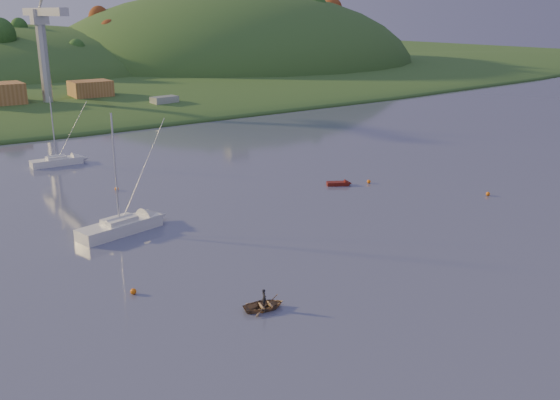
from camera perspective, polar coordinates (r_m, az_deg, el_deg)
ground at (r=47.46m, az=19.96°, el=-11.85°), size 500.00×500.00×0.00m
hill_right at (r=254.77m, az=-4.19°, el=11.87°), size 150.00×130.00×60.00m
wharf at (r=151.75m, az=-19.46°, el=8.04°), size 42.00×16.00×2.40m
shed_east at (r=155.55m, az=-16.93°, el=9.66°), size 9.00×7.00×4.00m
dock_crane at (r=146.13m, az=-20.83°, el=13.92°), size 3.20×28.00×20.30m
sailboat_near at (r=66.39m, az=-14.44°, el=-2.31°), size 9.38×4.75×12.48m
sailboat_far at (r=98.74m, az=-19.76°, el=3.40°), size 7.35×2.27×10.17m
canoe at (r=48.59m, az=-1.46°, el=-9.61°), size 3.62×2.89×0.67m
paddler at (r=48.42m, az=-1.46°, el=-9.20°), size 0.44×0.58×1.44m
red_tender at (r=82.64m, az=5.74°, el=1.52°), size 3.48×2.64×1.14m
work_vessel at (r=145.27m, az=-10.49°, el=8.39°), size 14.56×6.99×3.59m
buoy_0 at (r=81.69m, az=18.48°, el=0.54°), size 0.50×0.50×0.50m
buoy_1 at (r=83.95m, az=8.13°, el=1.68°), size 0.50×0.50×0.50m
buoy_3 at (r=82.38m, az=-14.72°, el=1.00°), size 0.50×0.50×0.50m
buoy_4 at (r=52.38m, az=-13.27°, el=-8.14°), size 0.50×0.50×0.50m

